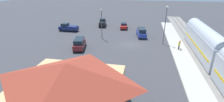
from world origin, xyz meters
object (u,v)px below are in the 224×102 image
object	(u,v)px
light_pole_lot_center	(102,20)
pedestrian_waiting_far	(180,44)
suv_blue	(141,32)
pickup_black	(103,23)
suv_maroon	(79,43)
light_pole_near_platform	(166,21)
pedestrian_on_platform	(179,45)
sedan_red	(124,26)
station_building	(69,89)
pickup_navy	(68,27)

from	to	relation	value
light_pole_lot_center	pedestrian_waiting_far	bearing A→B (deg)	166.54
suv_blue	pickup_black	distance (m)	15.32
suv_maroon	light_pole_near_platform	size ratio (longest dim) A/B	0.63
pedestrian_on_platform	suv_blue	xyz separation A→B (m)	(7.61, -8.03, -0.13)
pedestrian_waiting_far	suv_blue	bearing A→B (deg)	-43.64
pedestrian_on_platform	sedan_red	distance (m)	20.01
suv_blue	light_pole_near_platform	xyz separation A→B (m)	(-4.89, 4.58, 4.00)
pedestrian_waiting_far	light_pole_lot_center	world-z (taller)	light_pole_lot_center
pedestrian_waiting_far	suv_blue	world-z (taller)	suv_blue
sedan_red	suv_maroon	bearing A→B (deg)	69.02
station_building	light_pole_near_platform	bearing A→B (deg)	-115.20
station_building	sedan_red	bearing A→B (deg)	-91.56
pickup_black	light_pole_near_platform	xyz separation A→B (m)	(-17.19, 13.71, 4.12)
pedestrian_waiting_far	pickup_navy	distance (m)	29.51
station_building	pedestrian_on_platform	world-z (taller)	station_building
pickup_navy	light_pole_lot_center	size ratio (longest dim) A/B	0.78
light_pole_near_platform	light_pole_lot_center	xyz separation A→B (m)	(14.24, -1.25, -0.65)
station_building	pickup_navy	xyz separation A→B (m)	(14.01, -29.93, -2.02)
suv_blue	suv_maroon	bearing A→B (deg)	41.29
pickup_black	suv_maroon	xyz separation A→B (m)	(-0.08, 19.87, 0.12)
suv_blue	sedan_red	distance (m)	8.98
suv_blue	pickup_black	xyz separation A→B (m)	(12.30, -9.14, -0.12)
pickup_black	pickup_navy	xyz separation A→B (m)	(8.02, 7.58, 0.00)
pickup_navy	suv_maroon	bearing A→B (deg)	123.38
suv_blue	pickup_black	size ratio (longest dim) A/B	0.91
station_building	pickup_navy	bearing A→B (deg)	-64.91
pickup_navy	light_pole_lot_center	bearing A→B (deg)	156.03
station_building	pedestrian_on_platform	bearing A→B (deg)	-124.38
pickup_black	sedan_red	size ratio (longest dim) A/B	1.22
pickup_black	suv_maroon	distance (m)	19.87
pedestrian_waiting_far	light_pole_near_platform	distance (m)	5.61
suv_blue	light_pole_near_platform	distance (m)	7.80
suv_maroon	pedestrian_waiting_far	bearing A→B (deg)	-170.59
pedestrian_on_platform	light_pole_near_platform	bearing A→B (deg)	-51.75
light_pole_near_platform	suv_maroon	bearing A→B (deg)	19.80
pedestrian_on_platform	pedestrian_waiting_far	size ratio (longest dim) A/B	1.00
pedestrian_waiting_far	suv_maroon	xyz separation A→B (m)	(20.01, 3.32, -0.13)
pedestrian_waiting_far	sedan_red	xyz separation A→B (m)	(13.12, -14.64, -0.40)
pedestrian_on_platform	light_pole_near_platform	xyz separation A→B (m)	(2.72, -3.45, 3.87)
pickup_black	suv_blue	bearing A→B (deg)	143.41
pickup_black	sedan_red	xyz separation A→B (m)	(-6.96, 1.92, -0.15)
pedestrian_on_platform	light_pole_near_platform	distance (m)	5.85
pickup_black	sedan_red	bearing A→B (deg)	164.62
sedan_red	light_pole_near_platform	world-z (taller)	light_pole_near_platform
station_building	suv_blue	xyz separation A→B (m)	(-6.31, -28.37, -1.90)
pedestrian_waiting_far	pickup_black	xyz separation A→B (m)	(20.09, -16.56, -0.25)
pedestrian_waiting_far	pickup_navy	world-z (taller)	pickup_navy
pedestrian_waiting_far	pickup_navy	bearing A→B (deg)	-17.72
station_building	pedestrian_waiting_far	world-z (taller)	station_building
station_building	pedestrian_on_platform	xyz separation A→B (m)	(-13.92, -20.35, -1.77)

